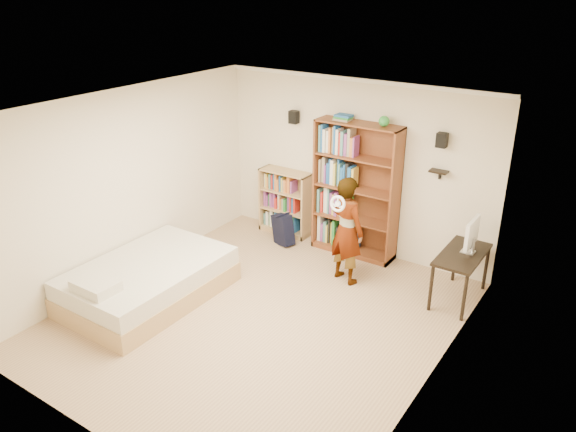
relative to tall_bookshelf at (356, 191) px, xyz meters
The scene contains 14 objects.
ground 2.54m from the tall_bookshelf, 93.51° to the right, with size 4.50×5.00×0.01m, color tan.
room_shell 2.42m from the tall_bookshelf, 93.51° to the right, with size 4.52×5.02×2.71m.
crown_molding 2.83m from the tall_bookshelf, 93.51° to the right, with size 4.50×5.00×0.06m.
speaker_left 1.53m from the tall_bookshelf, behind, with size 0.14×0.12×0.20m, color black.
speaker_right 1.54m from the tall_bookshelf, ahead, with size 0.14×0.12×0.20m, color black.
wall_shelf 1.31m from the tall_bookshelf, ahead, with size 0.25×0.16×0.03m, color black.
tall_bookshelf is the anchor object (origin of this frame).
low_bookshelf 1.40m from the tall_bookshelf, behind, with size 0.88×0.33×1.10m, color tan, non-canonical shape.
computer_desk 2.02m from the tall_bookshelf, 14.15° to the right, with size 0.51×1.02×0.70m, color black, non-canonical shape.
imac 1.92m from the tall_bookshelf, 11.82° to the right, with size 0.09×0.47×0.47m, color white, non-canonical shape.
daybed 3.30m from the tall_bookshelf, 121.07° to the right, with size 1.42×2.19×0.65m, color beige, non-canonical shape.
person 0.94m from the tall_bookshelf, 69.74° to the right, with size 0.57×0.38×1.57m, color black.
wii_wheel 1.20m from the tall_bookshelf, 74.68° to the right, with size 0.23×0.23×0.04m, color white.
navy_bag 1.40m from the tall_bookshelf, 161.99° to the right, with size 0.38×0.25×0.51m, color black, non-canonical shape.
Camera 1 is at (3.73, -4.89, 4.06)m, focal length 35.00 mm.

